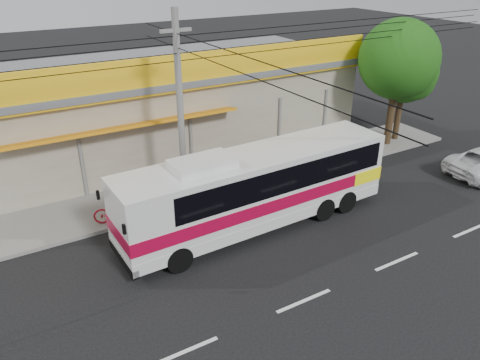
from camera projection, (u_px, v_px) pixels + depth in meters
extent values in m
plane|color=black|center=(260.00, 259.00, 16.19)|extent=(120.00, 120.00, 0.00)
cube|color=slate|center=(187.00, 189.00, 20.80)|extent=(30.00, 3.20, 0.15)
cube|color=gray|center=(140.00, 112.00, 24.25)|extent=(22.00, 8.00, 4.20)
cube|color=#505257|center=(136.00, 69.00, 23.27)|extent=(22.60, 8.60, 0.30)
cube|color=yellow|center=(167.00, 75.00, 19.83)|extent=(22.00, 0.24, 1.60)
cube|color=red|center=(121.00, 81.00, 18.90)|extent=(9.00, 0.10, 1.20)
cube|color=#167F30|center=(291.00, 59.00, 22.77)|extent=(2.40, 0.10, 1.10)
cube|color=navy|center=(334.00, 53.00, 24.00)|extent=(2.20, 0.10, 1.10)
cube|color=orange|center=(127.00, 126.00, 19.62)|extent=(10.00, 1.20, 0.37)
cube|color=silver|center=(257.00, 186.00, 17.44)|extent=(10.84, 2.57, 2.60)
cube|color=#A2062B|center=(257.00, 194.00, 17.57)|extent=(10.88, 2.61, 0.49)
cube|color=#FFF70D|center=(348.00, 167.00, 19.81)|extent=(1.51, 2.35, 0.54)
cube|color=black|center=(271.00, 169.00, 17.48)|extent=(9.04, 2.56, 0.99)
cube|color=black|center=(117.00, 216.00, 14.71)|extent=(0.20, 1.98, 1.35)
cube|color=silver|center=(202.00, 164.00, 15.72)|extent=(2.19, 1.32, 0.32)
cylinder|color=black|center=(179.00, 259.00, 15.40)|extent=(0.94, 0.32, 0.93)
cylinder|color=black|center=(155.00, 231.00, 16.95)|extent=(0.94, 0.32, 0.93)
cylinder|color=black|center=(346.00, 201.00, 18.97)|extent=(0.94, 0.32, 0.93)
cylinder|color=black|center=(313.00, 183.00, 20.51)|extent=(0.94, 0.32, 0.93)
imported|color=maroon|center=(118.00, 210.00, 17.96)|extent=(1.98, 1.19, 0.98)
cylinder|color=slate|center=(181.00, 116.00, 17.85)|extent=(0.26, 0.26, 7.88)
cube|color=slate|center=(176.00, 30.00, 16.47)|extent=(1.18, 0.12, 0.12)
cylinder|color=#2F2113|center=(398.00, 116.00, 25.74)|extent=(0.33, 0.33, 2.90)
sphere|color=#194E10|center=(405.00, 70.00, 24.63)|extent=(3.44, 3.44, 3.44)
sphere|color=#194E10|center=(415.00, 80.00, 24.90)|extent=(2.18, 2.18, 2.18)
cylinder|color=#2F2113|center=(390.00, 116.00, 24.97)|extent=(0.38, 0.38, 3.42)
sphere|color=#194E10|center=(399.00, 59.00, 23.65)|extent=(4.06, 4.06, 4.06)
sphere|color=#194E10|center=(411.00, 72.00, 23.98)|extent=(2.57, 2.57, 2.57)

